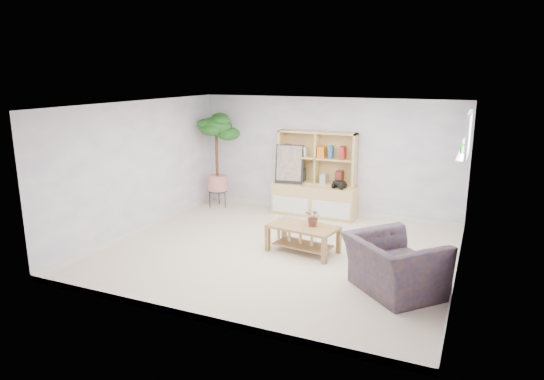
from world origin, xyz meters
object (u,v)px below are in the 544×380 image
at_px(storage_unit, 315,174).
at_px(armchair, 395,262).
at_px(floor_tree, 217,161).
at_px(coffee_table, 303,239).

bearing_deg(storage_unit, armchair, -54.22).
relative_size(storage_unit, armchair, 1.47).
distance_m(floor_tree, armchair, 5.13).
height_order(floor_tree, armchair, floor_tree).
xyz_separation_m(storage_unit, floor_tree, (-2.15, -0.24, 0.16)).
height_order(storage_unit, armchair, storage_unit).
bearing_deg(armchair, storage_unit, -11.31).
bearing_deg(coffee_table, storage_unit, 112.57).
distance_m(storage_unit, armchair, 3.70).
height_order(coffee_table, armchair, armchair).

